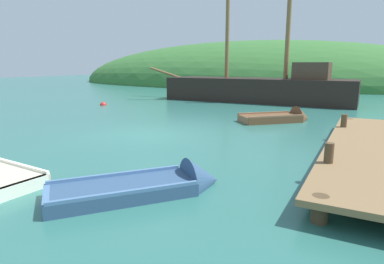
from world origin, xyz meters
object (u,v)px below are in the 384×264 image
(rowboat_far, at_px, (282,119))
(rowboat_outer_left, at_px, (154,188))
(buoy_red, at_px, (103,105))
(sailing_ship, at_px, (259,93))

(rowboat_far, relative_size, rowboat_outer_left, 0.95)
(buoy_red, bearing_deg, sailing_ship, 39.04)
(rowboat_outer_left, bearing_deg, buoy_red, 86.33)
(rowboat_far, bearing_deg, buoy_red, 132.79)
(sailing_ship, xyz_separation_m, buoy_red, (-8.45, -6.85, -0.63))
(sailing_ship, height_order, buoy_red, sailing_ship)
(sailing_ship, relative_size, rowboat_outer_left, 4.54)
(rowboat_outer_left, bearing_deg, sailing_ship, 49.60)
(rowboat_outer_left, xyz_separation_m, buoy_red, (-11.56, 10.90, -0.08))
(sailing_ship, bearing_deg, rowboat_outer_left, 99.93)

